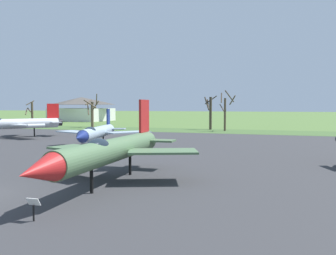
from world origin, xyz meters
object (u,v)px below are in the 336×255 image
jet_fighter_front_right (13,124)px  jet_fighter_rear_center (97,132)px  info_placard_rear_left (33,207)px  jet_fighter_rear_left (110,150)px  visitor_building (81,109)px  info_placard_rear_center (80,150)px

jet_fighter_front_right → jet_fighter_rear_center: bearing=-23.5°
jet_fighter_front_right → jet_fighter_rear_center: size_ratio=1.00×
jet_fighter_front_right → info_placard_rear_left: size_ratio=13.12×
jet_fighter_rear_left → visitor_building: size_ratio=0.84×
info_placard_rear_center → info_placard_rear_left: (8.96, -17.41, -0.02)m
jet_fighter_rear_center → jet_fighter_rear_left: (10.13, -15.96, 0.25)m
jet_fighter_front_right → jet_fighter_rear_left: 37.92m
jet_fighter_rear_center → info_placard_rear_left: 25.54m
jet_fighter_rear_center → visitor_building: size_ratio=0.72×
jet_fighter_rear_left → visitor_building: 98.64m
info_placard_rear_center → jet_fighter_rear_left: jet_fighter_rear_left is taller
info_placard_rear_left → info_placard_rear_center: bearing=117.2°
jet_fighter_front_right → jet_fighter_rear_left: (29.17, -24.22, -0.04)m
jet_fighter_rear_center → info_placard_rear_left: jet_fighter_rear_center is taller
info_placard_rear_center → visitor_building: bearing=122.3°
info_placard_rear_center → visitor_building: 85.51m
info_placard_rear_center → info_placard_rear_left: bearing=-62.8°
jet_fighter_rear_center → info_placard_rear_left: bearing=-65.7°
info_placard_rear_center → jet_fighter_rear_center: bearing=104.7°
jet_fighter_front_right → info_placard_rear_left: (29.54, -31.51, -1.52)m
jet_fighter_rear_center → jet_fighter_front_right: bearing=156.5°
visitor_building → info_placard_rear_center: bearing=-57.7°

